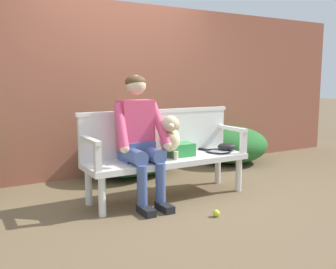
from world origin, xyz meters
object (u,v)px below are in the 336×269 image
Objects in this scene: garden_bench at (168,163)px; tennis_ball at (216,213)px; person_seated at (139,135)px; baseball_glove at (227,147)px; tennis_racket at (216,151)px; dog_on_bench at (170,137)px; sports_bag at (180,150)px.

tennis_ball is (0.09, -0.73, -0.35)m from garden_bench.
baseball_glove is (1.15, 0.03, -0.23)m from person_seated.
tennis_racket is at bearing 1.16° from person_seated.
dog_on_bench is at bearing -95.05° from garden_bench.
sports_bag is (0.50, 0.02, -0.20)m from person_seated.
person_seated reaches higher than baseball_glove.
baseball_glove is at bearing 2.02° from tennis_racket.
tennis_ball is (0.44, -0.72, -0.68)m from person_seated.
garden_bench is 27.15× the size of tennis_ball.
tennis_ball is (-0.71, -0.74, -0.45)m from baseball_glove.
baseball_glove reaches higher than tennis_ball.
baseball_glove is (0.81, 0.06, -0.19)m from dog_on_bench.
dog_on_bench reaches higher than sports_bag.
tennis_racket is at bearing -151.68° from baseball_glove.
person_seated is 5.94× the size of baseball_glove.
garden_bench is 3.86× the size of dog_on_bench.
tennis_racket is at bearing -0.56° from sports_bag.
garden_bench is at bearing 97.37° from tennis_ball.
dog_on_bench is 0.82× the size of tennis_racket.
sports_bag is at bearing -153.62° from baseball_glove.
person_seated is at bearing 174.65° from dog_on_bench.
garden_bench is 8.14× the size of baseball_glove.
tennis_ball is (0.10, -0.69, -0.64)m from dog_on_bench.
dog_on_bench is at bearing -149.65° from baseball_glove.
dog_on_bench reaches higher than garden_bench.
baseball_glove is 0.79× the size of sports_bag.
tennis_racket is at bearing 0.65° from garden_bench.
person_seated reaches higher than tennis_ball.
tennis_ball is at bearing -107.40° from baseball_glove.
dog_on_bench is 0.83m from baseball_glove.
tennis_racket is 0.49m from sports_bag.
baseball_glove is at bearing 1.28° from person_seated.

